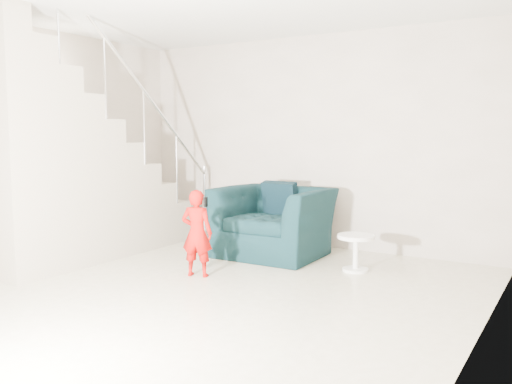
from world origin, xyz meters
TOP-DOWN VIEW (x-y plane):
  - floor at (0.00, 0.00)m, footprint 5.50×5.50m
  - back_wall at (0.00, 2.75)m, footprint 5.00×0.00m
  - right_wall at (2.50, 0.00)m, footprint 0.00×5.50m
  - armchair at (-0.08, 1.97)m, footprint 1.26×1.11m
  - toddler at (-0.27, 0.72)m, footprint 0.37×0.30m
  - side_table at (1.05, 1.76)m, footprint 0.39×0.39m
  - staircase at (-2.00, 0.55)m, footprint 1.02×3.03m
  - cushion at (-0.16, 2.29)m, footprint 0.45×0.21m
  - throw at (-0.60, 1.90)m, footprint 0.05×0.46m
  - phone at (-0.14, 0.71)m, footprint 0.03×0.05m

SIDE VIEW (x-z plane):
  - floor at x=0.00m, z-range 0.00..0.00m
  - side_table at x=1.05m, z-range 0.07..0.46m
  - armchair at x=-0.08m, z-range 0.00..0.81m
  - toddler at x=-0.27m, z-range 0.00..0.90m
  - throw at x=-0.60m, z-range 0.25..0.77m
  - cushion at x=-0.16m, z-range 0.42..0.87m
  - phone at x=-0.14m, z-range 0.73..0.83m
  - staircase at x=-2.00m, z-range -0.86..2.76m
  - right_wall at x=2.50m, z-range -1.40..4.10m
  - back_wall at x=0.00m, z-range -1.15..3.85m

